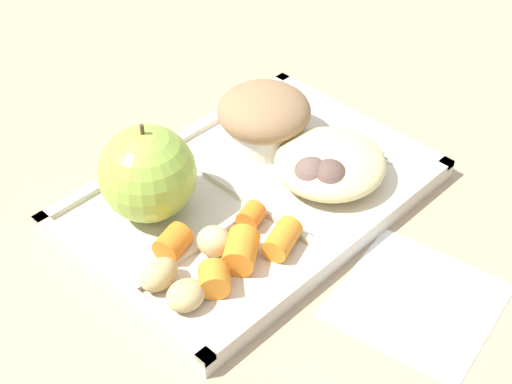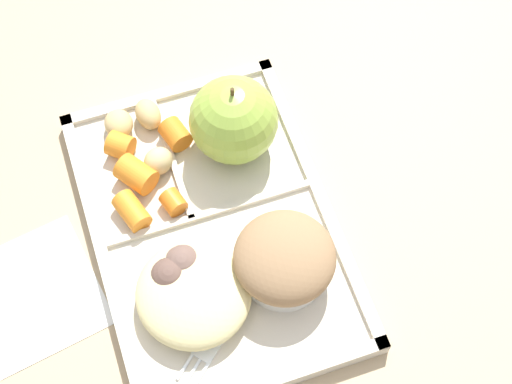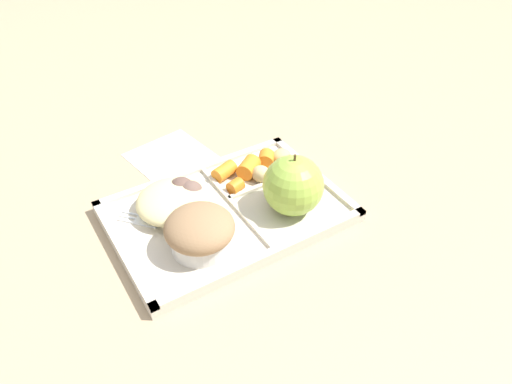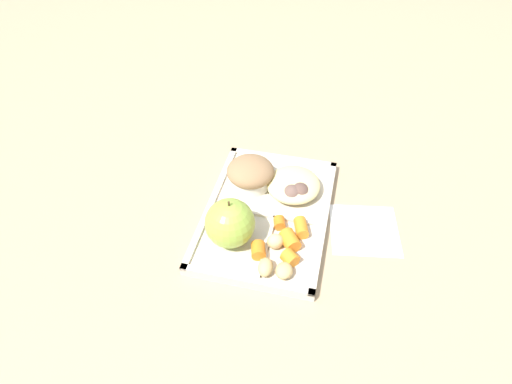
{
  "view_description": "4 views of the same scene",
  "coord_description": "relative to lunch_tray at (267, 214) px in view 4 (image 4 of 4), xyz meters",
  "views": [
    {
      "loc": [
        -0.38,
        -0.38,
        0.49
      ],
      "look_at": [
        -0.02,
        -0.03,
        0.05
      ],
      "focal_mm": 53.73,
      "sensor_mm": 36.0,
      "label": 1
    },
    {
      "loc": [
        0.32,
        -0.06,
        0.71
      ],
      "look_at": [
        0.0,
        0.04,
        0.07
      ],
      "focal_mm": 55.51,
      "sensor_mm": 36.0,
      "label": 2
    },
    {
      "loc": [
        0.25,
        0.48,
        0.49
      ],
      "look_at": [
        -0.04,
        0.02,
        0.04
      ],
      "focal_mm": 34.42,
      "sensor_mm": 36.0,
      "label": 3
    },
    {
      "loc": [
        -0.58,
        -0.11,
        0.64
      ],
      "look_at": [
        0.02,
        0.02,
        0.05
      ],
      "focal_mm": 31.75,
      "sensor_mm": 36.0,
      "label": 4
    }
  ],
  "objects": [
    {
      "name": "ground",
      "position": [
        0.0,
        0.0,
        -0.01
      ],
      "size": [
        6.0,
        6.0,
        0.0
      ],
      "primitive_type": "plane",
      "color": "tan"
    },
    {
      "name": "lunch_tray",
      "position": [
        0.0,
        0.0,
        0.0
      ],
      "size": [
        0.33,
        0.23,
        0.02
      ],
      "color": "beige",
      "rests_on": "ground"
    },
    {
      "name": "green_apple",
      "position": [
        -0.08,
        0.05,
        0.05
      ],
      "size": [
        0.09,
        0.09,
        0.1
      ],
      "color": "#93B742",
      "rests_on": "lunch_tray"
    },
    {
      "name": "bran_muffin",
      "position": [
        0.07,
        0.05,
        0.03
      ],
      "size": [
        0.09,
        0.09,
        0.06
      ],
      "color": "silver",
      "rests_on": "lunch_tray"
    },
    {
      "name": "carrot_slice_back",
      "position": [
        -0.07,
        -0.06,
        0.02
      ],
      "size": [
        0.05,
        0.04,
        0.03
      ],
      "primitive_type": "cylinder",
      "rotation": [
        0.0,
        1.57,
        3.75
      ],
      "color": "orange",
      "rests_on": "lunch_tray"
    },
    {
      "name": "carrot_slice_edge",
      "position": [
        -0.11,
        -0.06,
        0.02
      ],
      "size": [
        0.03,
        0.03,
        0.03
      ],
      "primitive_type": "cylinder",
      "rotation": [
        0.0,
        1.57,
        0.86
      ],
      "color": "orange",
      "rests_on": "lunch_tray"
    },
    {
      "name": "carrot_slice_center",
      "position": [
        -0.03,
        -0.07,
        0.02
      ],
      "size": [
        0.04,
        0.03,
        0.02
      ],
      "primitive_type": "cylinder",
      "rotation": [
        0.0,
        1.57,
        0.32
      ],
      "color": "orange",
      "rests_on": "lunch_tray"
    },
    {
      "name": "carrot_slice_large",
      "position": [
        -0.1,
        -0.01,
        0.02
      ],
      "size": [
        0.03,
        0.03,
        0.02
      ],
      "primitive_type": "cylinder",
      "rotation": [
        0.0,
        1.57,
        3.42
      ],
      "color": "orange",
      "rests_on": "lunch_tray"
    },
    {
      "name": "carrot_slice_near_corner",
      "position": [
        -0.03,
        -0.03,
        0.02
      ],
      "size": [
        0.03,
        0.03,
        0.02
      ],
      "primitive_type": "cylinder",
      "rotation": [
        0.0,
        1.57,
        3.44
      ],
      "color": "orange",
      "rests_on": "lunch_tray"
    },
    {
      "name": "potato_chunk_wedge",
      "position": [
        -0.13,
        -0.06,
        0.02
      ],
      "size": [
        0.03,
        0.03,
        0.02
      ],
      "primitive_type": "ellipsoid",
      "rotation": [
        0.0,
        0.0,
        0.02
      ],
      "color": "tan",
      "rests_on": "lunch_tray"
    },
    {
      "name": "potato_chunk_golden",
      "position": [
        -0.08,
        -0.03,
        0.02
      ],
      "size": [
        0.04,
        0.04,
        0.03
      ],
      "primitive_type": "ellipsoid",
      "rotation": [
        0.0,
        0.0,
        5.22
      ],
      "color": "tan",
      "rests_on": "lunch_tray"
    },
    {
      "name": "potato_chunk_corner",
      "position": [
        -0.13,
        -0.03,
        0.02
      ],
      "size": [
        0.04,
        0.03,
        0.02
      ],
      "primitive_type": "ellipsoid",
      "rotation": [
        0.0,
        0.0,
        1.67
      ],
      "color": "tan",
      "rests_on": "lunch_tray"
    },
    {
      "name": "egg_noodle_pile",
      "position": [
        0.07,
        -0.04,
        0.02
      ],
      "size": [
        0.11,
        0.11,
        0.04
      ],
      "primitive_type": "ellipsoid",
      "color": "beige",
      "rests_on": "lunch_tray"
    },
    {
      "name": "meatball_front",
      "position": [
        0.04,
        -0.04,
        0.03
      ],
      "size": [
        0.04,
        0.04,
        0.04
      ],
      "primitive_type": "sphere",
      "color": "brown",
      "rests_on": "lunch_tray"
    },
    {
      "name": "meatball_back",
      "position": [
        0.05,
        -0.05,
        0.03
      ],
      "size": [
        0.04,
        0.04,
        0.04
      ],
      "primitive_type": "sphere",
      "color": "brown",
      "rests_on": "lunch_tray"
    },
    {
      "name": "plastic_fork",
      "position": [
        0.1,
        -0.02,
        0.01
      ],
      "size": [
        0.11,
        0.12,
        0.0
      ],
      "color": "white",
      "rests_on": "lunch_tray"
    },
    {
      "name": "paper_napkin",
      "position": [
        0.01,
        -0.18,
        -0.01
      ],
      "size": [
        0.14,
        0.14,
        0.0
      ],
      "primitive_type": "cube",
      "rotation": [
        0.0,
        0.0,
        0.17
      ],
      "color": "white",
      "rests_on": "ground"
    }
  ]
}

